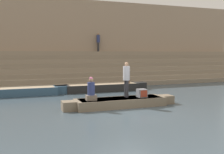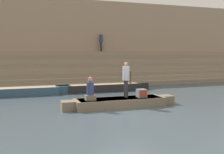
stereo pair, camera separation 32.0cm
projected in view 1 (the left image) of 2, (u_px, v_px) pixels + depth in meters
name	position (u px, v px, depth m)	size (l,w,h in m)	color
ground_plane	(127.00, 113.00, 11.20)	(120.00, 120.00, 0.00)	#3D4C56
ghat_steps	(74.00, 72.00, 21.68)	(36.00, 4.64, 2.70)	gray
back_wall	(68.00, 41.00, 23.53)	(34.20, 1.28, 7.28)	tan
rowboat_main	(121.00, 102.00, 12.43)	(5.55, 1.31, 0.42)	#756651
person_standing	(126.00, 77.00, 12.58)	(0.33, 0.33, 1.70)	#28282D
person_rowing	(91.00, 91.00, 11.77)	(0.46, 0.36, 1.07)	#756656
tv_set	(142.00, 93.00, 12.62)	(0.42, 0.44, 0.40)	slate
moored_boat_shore	(18.00, 92.00, 15.60)	(5.85, 1.23, 0.49)	#33516B
moored_boat_distant	(102.00, 87.00, 17.59)	(6.33, 1.23, 0.49)	black
mooring_post	(129.00, 81.00, 17.84)	(0.18, 0.18, 1.33)	brown
person_on_steps	(98.00, 41.00, 23.56)	(0.30, 0.30, 1.65)	#28282D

